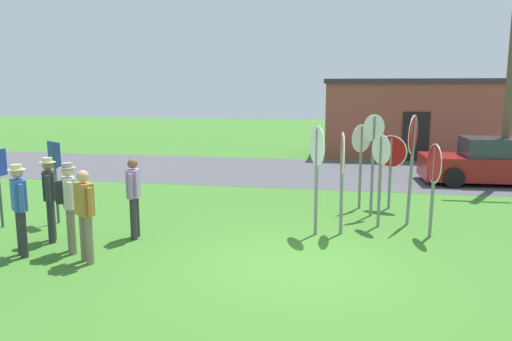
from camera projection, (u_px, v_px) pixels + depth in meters
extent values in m
plane|color=#3D7528|center=(297.00, 266.00, 8.69)|extent=(80.00, 80.00, 0.00)
cube|color=#4C4C51|center=(324.00, 172.00, 18.29)|extent=(60.00, 6.40, 0.01)
cube|color=brown|center=(411.00, 120.00, 22.54)|extent=(7.65, 3.54, 3.29)
cube|color=#383333|center=(413.00, 81.00, 22.25)|extent=(7.85, 3.74, 0.20)
cube|color=black|center=(416.00, 137.00, 20.90)|extent=(1.10, 0.08, 2.10)
cube|color=maroon|center=(490.00, 168.00, 16.09)|extent=(4.37, 1.98, 0.76)
cube|color=#2D333D|center=(500.00, 147.00, 15.94)|extent=(2.30, 1.62, 0.60)
cylinder|color=black|center=(454.00, 178.00, 15.43)|extent=(0.65, 0.25, 0.64)
cylinder|color=black|center=(441.00, 168.00, 17.19)|extent=(0.65, 0.25, 0.64)
cylinder|color=slate|center=(380.00, 182.00, 11.02)|extent=(0.10, 0.10, 2.04)
cylinder|color=white|center=(381.00, 150.00, 10.90)|extent=(0.37, 0.58, 0.68)
cylinder|color=#B70F14|center=(382.00, 150.00, 10.90)|extent=(0.34, 0.54, 0.63)
cylinder|color=slate|center=(390.00, 173.00, 12.71)|extent=(0.09, 0.09, 1.85)
cylinder|color=white|center=(391.00, 151.00, 12.61)|extent=(0.77, 0.36, 0.84)
cylinder|color=#B70F14|center=(391.00, 152.00, 12.60)|extent=(0.71, 0.33, 0.78)
cylinder|color=slate|center=(316.00, 183.00, 10.39)|extent=(0.10, 0.09, 2.27)
cylinder|color=white|center=(317.00, 146.00, 10.25)|extent=(0.36, 0.78, 0.85)
cylinder|color=#B70F14|center=(318.00, 146.00, 10.26)|extent=(0.34, 0.73, 0.79)
cylinder|color=slate|center=(411.00, 172.00, 11.13)|extent=(0.15, 0.11, 2.45)
cylinder|color=white|center=(413.00, 134.00, 10.98)|extent=(0.33, 0.83, 0.87)
cylinder|color=#B70F14|center=(413.00, 134.00, 10.98)|extent=(0.31, 0.77, 0.81)
cylinder|color=slate|center=(433.00, 193.00, 10.24)|extent=(0.10, 0.08, 1.92)
cylinder|color=white|center=(434.00, 163.00, 10.14)|extent=(0.16, 0.82, 0.82)
cylinder|color=#B70F14|center=(434.00, 163.00, 10.14)|extent=(0.15, 0.76, 0.76)
cylinder|color=slate|center=(372.00, 167.00, 11.94)|extent=(0.10, 0.10, 2.44)
cylinder|color=white|center=(374.00, 128.00, 11.78)|extent=(0.52, 0.41, 0.65)
cylinder|color=#B70F14|center=(374.00, 128.00, 11.79)|extent=(0.48, 0.38, 0.60)
cylinder|color=slate|center=(360.00, 168.00, 12.70)|extent=(0.10, 0.10, 2.14)
cylinder|color=white|center=(361.00, 138.00, 12.57)|extent=(0.49, 0.54, 0.72)
cylinder|color=#B70F14|center=(361.00, 138.00, 12.58)|extent=(0.46, 0.50, 0.67)
cylinder|color=slate|center=(342.00, 185.00, 10.45)|extent=(0.09, 0.08, 2.14)
cylinder|color=white|center=(343.00, 153.00, 10.33)|extent=(0.11, 0.90, 0.90)
cylinder|color=#B70F14|center=(343.00, 153.00, 10.33)|extent=(0.10, 0.83, 0.83)
cylinder|color=#7A6B56|center=(84.00, 237.00, 8.91)|extent=(0.14, 0.14, 0.88)
cylinder|color=#7A6B56|center=(89.00, 240.00, 8.75)|extent=(0.14, 0.14, 0.88)
cube|color=#B27533|center=(84.00, 199.00, 8.71)|extent=(0.42, 0.39, 0.58)
cylinder|color=#B27533|center=(79.00, 198.00, 8.89)|extent=(0.09, 0.09, 0.52)
cylinder|color=#B27533|center=(90.00, 202.00, 8.54)|extent=(0.09, 0.09, 0.52)
sphere|color=tan|center=(83.00, 176.00, 8.64)|extent=(0.21, 0.21, 0.21)
cylinder|color=#2D2D33|center=(21.00, 232.00, 9.26)|extent=(0.14, 0.14, 0.88)
cylinder|color=#2D2D33|center=(23.00, 234.00, 9.08)|extent=(0.14, 0.14, 0.88)
cube|color=#3860B7|center=(19.00, 195.00, 9.05)|extent=(0.41, 0.41, 0.58)
cylinder|color=#3860B7|center=(16.00, 194.00, 9.24)|extent=(0.09, 0.09, 0.52)
cylinder|color=#3860B7|center=(21.00, 198.00, 8.86)|extent=(0.09, 0.09, 0.52)
sphere|color=tan|center=(17.00, 173.00, 8.98)|extent=(0.21, 0.21, 0.21)
cylinder|color=beige|center=(17.00, 170.00, 8.97)|extent=(0.31, 0.32, 0.02)
cylinder|color=beige|center=(16.00, 167.00, 8.96)|extent=(0.19, 0.19, 0.09)
cylinder|color=#7A6B56|center=(71.00, 229.00, 9.46)|extent=(0.14, 0.14, 0.88)
cylinder|color=#7A6B56|center=(72.00, 232.00, 9.26)|extent=(0.14, 0.14, 0.88)
cube|color=beige|center=(69.00, 193.00, 9.24)|extent=(0.39, 0.42, 0.58)
cylinder|color=beige|center=(68.00, 191.00, 9.46)|extent=(0.09, 0.09, 0.52)
cylinder|color=beige|center=(70.00, 196.00, 9.03)|extent=(0.09, 0.09, 0.52)
sphere|color=beige|center=(67.00, 171.00, 9.17)|extent=(0.21, 0.21, 0.21)
cylinder|color=gray|center=(67.00, 168.00, 9.16)|extent=(0.31, 0.32, 0.02)
cylinder|color=gray|center=(67.00, 165.00, 9.15)|extent=(0.19, 0.19, 0.09)
cube|color=#232328|center=(59.00, 192.00, 9.16)|extent=(0.27, 0.29, 0.40)
cylinder|color=#2D2D33|center=(136.00, 216.00, 10.36)|extent=(0.14, 0.14, 0.88)
cylinder|color=#2D2D33|center=(134.00, 219.00, 10.15)|extent=(0.14, 0.14, 0.88)
cube|color=#9E7AB2|center=(133.00, 183.00, 10.13)|extent=(0.28, 0.39, 0.58)
cylinder|color=#9E7AB2|center=(136.00, 182.00, 10.37)|extent=(0.09, 0.09, 0.52)
cylinder|color=#9E7AB2|center=(131.00, 187.00, 9.90)|extent=(0.09, 0.09, 0.52)
sphere|color=brown|center=(133.00, 163.00, 10.06)|extent=(0.21, 0.21, 0.21)
cylinder|color=#2D2D33|center=(52.00, 219.00, 10.15)|extent=(0.14, 0.14, 0.88)
cylinder|color=#2D2D33|center=(51.00, 222.00, 9.94)|extent=(0.14, 0.14, 0.88)
cube|color=#333338|center=(49.00, 185.00, 9.92)|extent=(0.37, 0.42, 0.58)
cylinder|color=#333338|center=(50.00, 184.00, 10.15)|extent=(0.09, 0.09, 0.52)
cylinder|color=#333338|center=(48.00, 189.00, 9.70)|extent=(0.09, 0.09, 0.52)
sphere|color=#9E7051|center=(48.00, 165.00, 9.85)|extent=(0.21, 0.21, 0.21)
cylinder|color=beige|center=(47.00, 162.00, 9.84)|extent=(0.31, 0.31, 0.02)
cylinder|color=beige|center=(47.00, 160.00, 9.84)|extent=(0.19, 0.19, 0.09)
cylinder|color=#4C4C51|center=(0.00, 189.00, 10.98)|extent=(0.06, 0.06, 1.76)
cylinder|color=#4C4C51|center=(56.00, 183.00, 11.31)|extent=(0.06, 0.06, 1.91)
cube|color=#1E389E|center=(54.00, 155.00, 11.20)|extent=(0.52, 0.34, 0.60)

